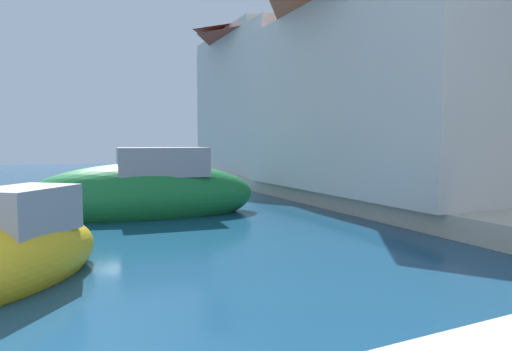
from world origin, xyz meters
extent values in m
cube|color=#BCB29E|center=(13.00, 6.00, 0.25)|extent=(6.00, 32.00, 0.50)
ellipsoid|color=#197233|center=(4.87, 7.54, 0.51)|extent=(6.29, 2.66, 1.87)
cube|color=gray|center=(5.36, 7.49, 1.46)|extent=(2.51, 1.76, 0.78)
ellipsoid|color=gold|center=(2.11, 2.41, 0.32)|extent=(3.02, 3.28, 1.18)
cube|color=gray|center=(2.27, 2.61, 1.02)|extent=(1.56, 1.61, 0.67)
cube|color=beige|center=(13.00, 6.76, 3.36)|extent=(6.47, 9.53, 5.72)
cube|color=beige|center=(13.00, 16.46, 4.01)|extent=(5.43, 7.08, 7.01)
pyramid|color=#9E422D|center=(13.00, 16.46, 8.00)|extent=(5.75, 7.50, 0.98)
cube|color=beige|center=(13.00, 15.66, 3.81)|extent=(5.47, 8.69, 6.62)
pyramid|color=brown|center=(13.00, 15.66, 7.61)|extent=(5.80, 9.21, 0.99)
cylinder|color=brown|center=(11.58, 12.14, 1.65)|extent=(0.24, 0.24, 2.29)
sphere|color=#285623|center=(11.58, 12.14, 3.78)|extent=(2.84, 2.84, 2.84)
camera|label=1|loc=(2.69, -4.37, 1.98)|focal=30.36mm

